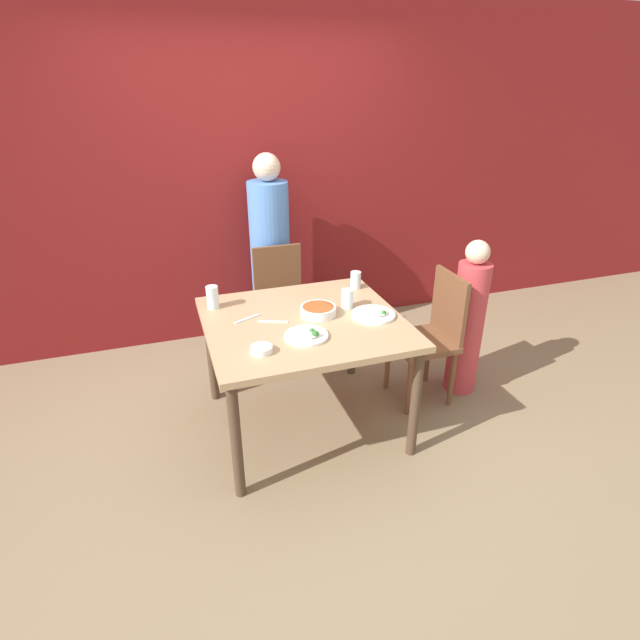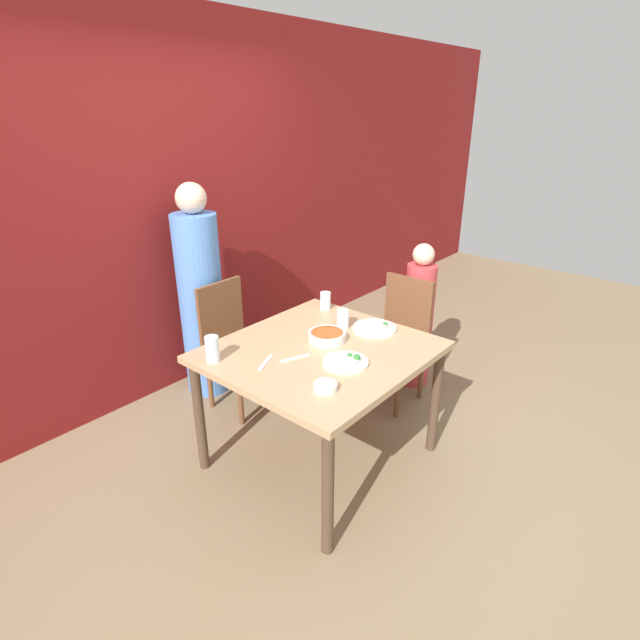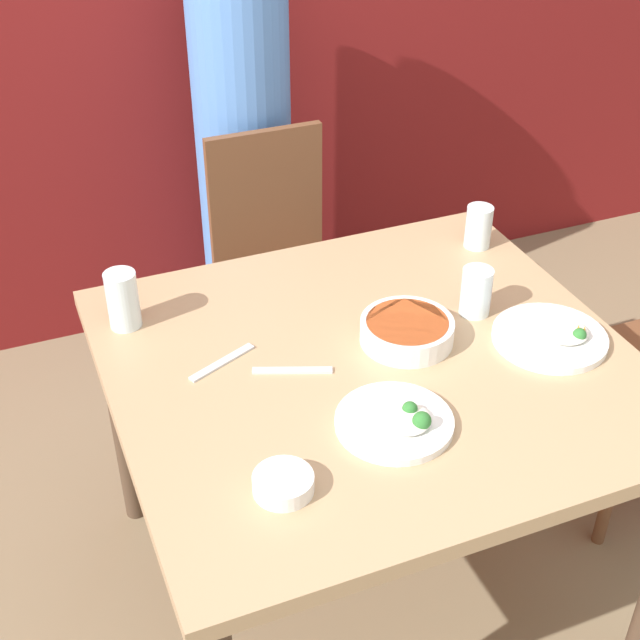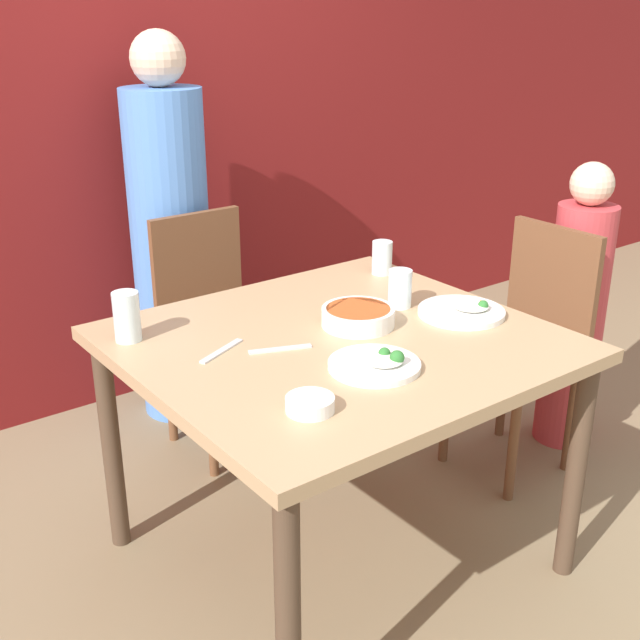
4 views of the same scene
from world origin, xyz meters
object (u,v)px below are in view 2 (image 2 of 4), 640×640
object	(u,v)px
chair_child_spot	(398,336)
chair_adult_spot	(233,342)
glass_water_tall	(212,349)
bowl_curry	(327,336)
person_adult	(201,300)
person_child	(418,321)
plate_rice_adult	(347,361)

from	to	relation	value
chair_child_spot	chair_adult_spot	bearing A→B (deg)	-135.36
chair_child_spot	glass_water_tall	distance (m)	1.49
bowl_curry	chair_adult_spot	bearing A→B (deg)	91.10
person_adult	glass_water_tall	size ratio (longest dim) A/B	10.89
person_child	glass_water_tall	distance (m)	1.76
person_child	chair_adult_spot	bearing A→B (deg)	142.86
chair_adult_spot	person_child	distance (m)	1.41
bowl_curry	plate_rice_adult	world-z (taller)	plate_rice_adult
chair_child_spot	bowl_curry	bearing A→B (deg)	-89.87
person_adult	glass_water_tall	distance (m)	1.05
chair_adult_spot	glass_water_tall	bearing A→B (deg)	-137.17
plate_rice_adult	person_adult	bearing A→B (deg)	84.59
chair_child_spot	person_child	world-z (taller)	person_child
person_child	bowl_curry	xyz separation A→B (m)	(-1.10, -0.00, 0.27)
chair_adult_spot	person_adult	bearing A→B (deg)	90.00
chair_adult_spot	person_adult	distance (m)	0.40
chair_adult_spot	person_child	xyz separation A→B (m)	(1.12, -0.85, 0.03)
chair_adult_spot	person_adult	size ratio (longest dim) A/B	0.58
bowl_curry	person_adult	bearing A→B (deg)	90.79
person_child	glass_water_tall	size ratio (longest dim) A/B	7.82
chair_adult_spot	chair_child_spot	distance (m)	1.19
chair_child_spot	bowl_curry	world-z (taller)	chair_child_spot
person_adult	plate_rice_adult	bearing A→B (deg)	-95.41
chair_adult_spot	bowl_curry	xyz separation A→B (m)	(0.02, -0.85, 0.30)
person_child	bowl_curry	world-z (taller)	person_child
person_adult	plate_rice_adult	xyz separation A→B (m)	(-0.14, -1.44, 0.05)
glass_water_tall	plate_rice_adult	bearing A→B (deg)	-52.35
glass_water_tall	chair_child_spot	bearing A→B (deg)	-12.34
chair_child_spot	person_child	size ratio (longest dim) A/B	0.81
person_adult	person_child	xyz separation A→B (m)	(1.12, -1.18, -0.20)
chair_child_spot	glass_water_tall	bearing A→B (deg)	-102.34
person_adult	plate_rice_adult	distance (m)	1.45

